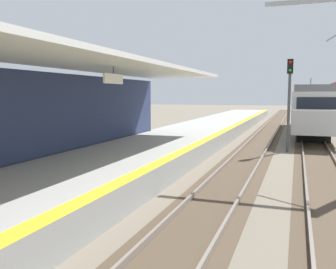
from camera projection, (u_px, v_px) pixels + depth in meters
The scene contains 6 objects.
station_platform at pixel (155, 150), 18.45m from camera, with size 5.00×80.00×0.91m.
station_building_with_canopy at pixel (30, 112), 12.32m from camera, with size 4.85×24.00×4.43m.
track_pair_nearest_platform at pixel (253, 151), 20.79m from camera, with size 2.34×120.00×0.16m.
track_pair_middle at pixel (317, 154), 19.66m from camera, with size 2.34×120.00×0.16m.
approaching_train at pixel (311, 107), 30.56m from camera, with size 2.93×19.60×4.76m.
rail_signal_post at pixel (289, 95), 20.47m from camera, with size 0.32×0.34×5.20m.
Camera 1 is at (4.19, -0.99, 3.25)m, focal length 39.14 mm.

